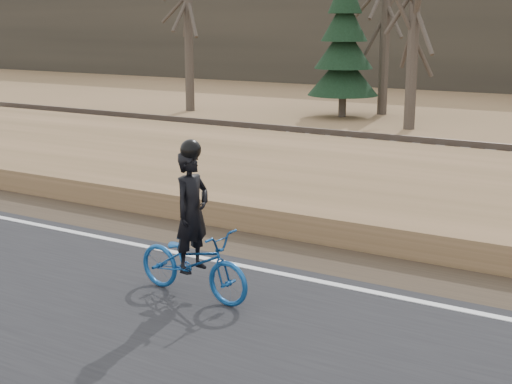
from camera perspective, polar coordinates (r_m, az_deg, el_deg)
The scene contains 12 objects.
ground at distance 9.37m, azimuth 7.56°, elevation -8.44°, with size 120.00×120.00×0.00m, color #9A744E.
road at distance 7.32m, azimuth -0.44°, elevation -14.64°, with size 120.00×6.00×0.06m, color black.
edge_line at distance 9.52m, azimuth 8.05°, elevation -7.68°, with size 120.00×0.12×0.01m, color silver.
shoulder at distance 10.41m, azimuth 10.18°, elevation -6.14°, with size 120.00×1.60×0.04m, color #473A2B.
embankment at distance 13.09m, azimuth 14.86°, elevation -1.36°, with size 120.00×5.00×0.44m, color #9A744E.
ballast at distance 16.69m, azimuth 18.48°, elevation 1.59°, with size 120.00×3.00×0.45m, color slate.
railroad at distance 16.64m, azimuth 18.56°, elevation 2.61°, with size 120.00×2.40×0.29m.
cyclist at distance 9.04m, azimuth -5.08°, elevation -4.51°, with size 1.76×0.74×2.03m.
bare_tree_far_left at distance 28.31m, azimuth -5.43°, elevation 13.52°, with size 0.36×0.36×6.98m, color #4C4237.
bare_tree_left at distance 27.50m, azimuth 10.37°, elevation 14.36°, with size 0.36×0.36×7.93m, color #4C4237.
bare_tree_near_left at distance 23.84m, azimuth 12.50°, elevation 12.41°, with size 0.36×0.36×6.26m, color #4C4237.
conifer at distance 26.61m, azimuth 7.05°, elevation 11.34°, with size 2.60×2.60×5.28m.
Camera 1 is at (3.33, -8.03, 3.50)m, focal length 50.00 mm.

